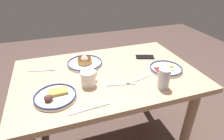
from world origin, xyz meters
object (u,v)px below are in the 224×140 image
(plate_center_pancakes, at_px, (55,96))
(fork_far, at_px, (121,84))
(plate_near_main, at_px, (85,62))
(drinking_glass, at_px, (164,79))
(tea_spoon, at_px, (46,70))
(plate_far_companion, at_px, (166,68))
(cell_phone, at_px, (145,57))
(butter_knife, at_px, (89,109))
(fork_near, at_px, (138,80))
(coffee_mug, at_px, (89,78))

(plate_center_pancakes, height_order, fork_far, plate_center_pancakes)
(plate_near_main, xyz_separation_m, drinking_glass, (-0.39, 0.44, 0.04))
(drinking_glass, bearing_deg, tea_spoon, -33.44)
(plate_far_companion, relative_size, tea_spoon, 1.23)
(tea_spoon, bearing_deg, fork_far, 142.59)
(cell_phone, relative_size, butter_knife, 0.62)
(cell_phone, xyz_separation_m, fork_near, (0.20, 0.29, -0.00))
(plate_center_pancakes, xyz_separation_m, cell_phone, (-0.72, -0.31, -0.01))
(cell_phone, bearing_deg, fork_far, 62.18)
(cell_phone, height_order, tea_spoon, tea_spoon)
(plate_center_pancakes, distance_m, coffee_mug, 0.23)
(coffee_mug, distance_m, fork_far, 0.20)
(butter_knife, distance_m, tea_spoon, 0.53)
(fork_far, bearing_deg, coffee_mug, -19.30)
(coffee_mug, distance_m, butter_knife, 0.23)
(plate_far_companion, xyz_separation_m, butter_knife, (0.61, 0.23, -0.01))
(fork_near, bearing_deg, cell_phone, -124.12)
(plate_far_companion, height_order, coffee_mug, coffee_mug)
(tea_spoon, bearing_deg, plate_near_main, 179.91)
(plate_near_main, bearing_deg, plate_far_companion, 153.37)
(plate_far_companion, xyz_separation_m, fork_near, (0.24, 0.06, -0.01))
(plate_near_main, relative_size, fork_near, 1.30)
(coffee_mug, xyz_separation_m, tea_spoon, (0.25, -0.27, -0.04))
(plate_near_main, relative_size, plate_center_pancakes, 1.09)
(fork_near, xyz_separation_m, butter_knife, (0.37, 0.17, -0.00))
(plate_far_companion, relative_size, fork_far, 1.18)
(plate_far_companion, distance_m, butter_knife, 0.65)
(plate_center_pancakes, bearing_deg, fork_far, -178.66)
(butter_knife, bearing_deg, plate_center_pancakes, -42.50)
(butter_knife, bearing_deg, plate_far_companion, -159.37)
(plate_near_main, bearing_deg, drinking_glass, 131.40)
(tea_spoon, bearing_deg, plate_center_pancakes, 96.67)
(plate_near_main, xyz_separation_m, coffee_mug, (0.03, 0.27, 0.03))
(coffee_mug, bearing_deg, cell_phone, -155.09)
(plate_near_main, bearing_deg, fork_near, 131.71)
(cell_phone, height_order, butter_knife, cell_phone)
(fork_near, bearing_deg, plate_center_pancakes, 2.55)
(drinking_glass, height_order, fork_near, drinking_glass)
(fork_far, relative_size, butter_knife, 0.83)
(plate_far_companion, distance_m, fork_near, 0.25)
(plate_far_companion, relative_size, fork_near, 1.14)
(fork_near, bearing_deg, tea_spoon, -29.54)
(plate_near_main, relative_size, plate_far_companion, 1.14)
(fork_far, distance_m, butter_knife, 0.28)
(coffee_mug, relative_size, cell_phone, 0.79)
(butter_knife, bearing_deg, plate_near_main, -99.12)
(drinking_glass, bearing_deg, cell_phone, -102.45)
(fork_near, relative_size, tea_spoon, 1.08)
(tea_spoon, bearing_deg, drinking_glass, 146.56)
(plate_near_main, distance_m, fork_far, 0.37)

